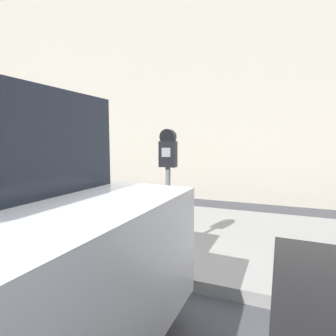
# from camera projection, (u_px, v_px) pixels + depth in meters

# --- Properties ---
(sidewalk) EXTENTS (24.00, 2.80, 0.13)m
(sidewalk) POSITION_uv_depth(u_px,v_px,m) (187.00, 233.00, 3.99)
(sidewalk) COLOR #9E9B96
(sidewalk) RESTS_ON ground_plane
(building_facade) EXTENTS (24.00, 0.30, 5.95)m
(building_facade) POSITION_uv_depth(u_px,v_px,m) (222.00, 78.00, 6.28)
(building_facade) COLOR beige
(building_facade) RESTS_ON ground_plane
(parking_meter) EXTENTS (0.20, 0.12, 1.47)m
(parking_meter) POSITION_uv_depth(u_px,v_px,m) (168.00, 166.00, 3.08)
(parking_meter) COLOR slate
(parking_meter) RESTS_ON sidewalk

